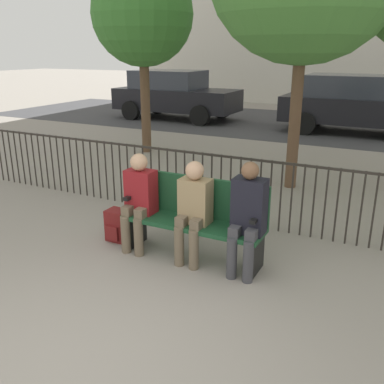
% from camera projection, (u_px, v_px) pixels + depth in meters
% --- Properties ---
extents(park_bench, '(1.65, 0.45, 0.92)m').
position_uv_depth(park_bench, '(195.00, 216.00, 4.85)').
color(park_bench, '#194728').
rests_on(park_bench, ground).
extents(seated_person_0, '(0.34, 0.39, 1.17)m').
position_uv_depth(seated_person_0, '(139.00, 197.00, 4.98)').
color(seated_person_0, brown).
rests_on(seated_person_0, ground).
extents(seated_person_1, '(0.34, 0.39, 1.16)m').
position_uv_depth(seated_person_1, '(193.00, 207.00, 4.68)').
color(seated_person_1, brown).
rests_on(seated_person_1, ground).
extents(seated_person_2, '(0.34, 0.39, 1.22)m').
position_uv_depth(seated_person_2, '(247.00, 214.00, 4.40)').
color(seated_person_2, '#3D3D42').
rests_on(seated_person_2, ground).
extents(backpack, '(0.26, 0.26, 0.40)m').
position_uv_depth(backpack, '(117.00, 225.00, 5.34)').
color(backpack, maroon).
rests_on(backpack, ground).
extents(fence_railing, '(9.01, 0.03, 0.95)m').
position_uv_depth(fence_railing, '(231.00, 184.00, 5.78)').
color(fence_railing, '#2D2823').
rests_on(fence_railing, ground).
extents(tree_2, '(2.19, 2.19, 4.10)m').
position_uv_depth(tree_2, '(142.00, 15.00, 9.14)').
color(tree_2, brown).
rests_on(tree_2, ground).
extents(street_surface, '(24.00, 6.00, 0.01)m').
position_uv_depth(street_surface, '(334.00, 127.00, 13.21)').
color(street_surface, '#3D3D3F').
rests_on(street_surface, ground).
extents(parked_car_0, '(4.20, 1.94, 1.62)m').
position_uv_depth(parked_car_0, '(356.00, 104.00, 11.99)').
color(parked_car_0, black).
rests_on(parked_car_0, ground).
extents(parked_car_1, '(4.20, 1.94, 1.62)m').
position_uv_depth(parked_car_1, '(174.00, 94.00, 14.55)').
color(parked_car_1, black).
rests_on(parked_car_1, ground).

